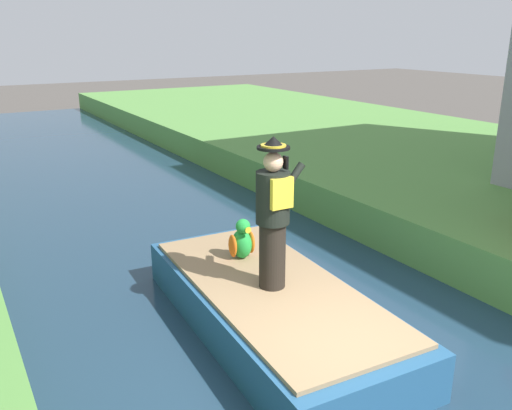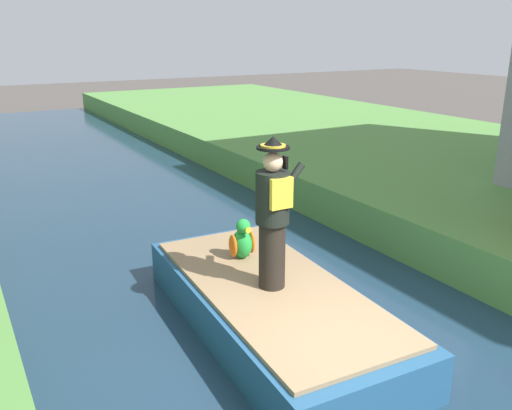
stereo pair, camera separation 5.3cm
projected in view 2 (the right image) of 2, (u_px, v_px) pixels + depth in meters
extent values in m
plane|color=#4C4742|center=(352.00, 407.00, 5.54)|extent=(80.00, 80.00, 0.00)
cube|color=#1E384C|center=(352.00, 403.00, 5.52)|extent=(5.81, 48.00, 0.10)
cube|color=#23517A|center=(271.00, 308.00, 6.73)|extent=(2.03, 4.29, 0.56)
cube|color=#997A56|center=(272.00, 286.00, 6.64)|extent=(1.86, 3.95, 0.05)
cylinder|color=black|center=(272.00, 255.00, 6.47)|extent=(0.32, 0.32, 0.82)
cylinder|color=black|center=(273.00, 198.00, 6.25)|extent=(0.40, 0.40, 0.62)
cube|color=gold|center=(282.00, 193.00, 6.06)|extent=(0.28, 0.06, 0.36)
sphere|color=#DBA884|center=(273.00, 162.00, 6.12)|extent=(0.23, 0.23, 0.23)
cylinder|color=black|center=(273.00, 148.00, 6.07)|extent=(0.38, 0.38, 0.03)
cone|color=black|center=(273.00, 142.00, 6.05)|extent=(0.26, 0.26, 0.12)
cylinder|color=gold|center=(273.00, 145.00, 6.06)|extent=(0.29, 0.29, 0.02)
cylinder|color=black|center=(291.00, 181.00, 6.27)|extent=(0.38, 0.09, 0.43)
cube|color=black|center=(285.00, 163.00, 6.13)|extent=(0.03, 0.08, 0.15)
ellipsoid|color=green|center=(242.00, 244.00, 7.37)|extent=(0.26, 0.32, 0.40)
sphere|color=green|center=(243.00, 226.00, 7.25)|extent=(0.20, 0.20, 0.20)
cone|color=yellow|center=(247.00, 229.00, 7.17)|extent=(0.09, 0.09, 0.09)
ellipsoid|color=orange|center=(233.00, 246.00, 7.30)|extent=(0.08, 0.20, 0.32)
ellipsoid|color=orange|center=(251.00, 242.00, 7.43)|extent=(0.08, 0.20, 0.32)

